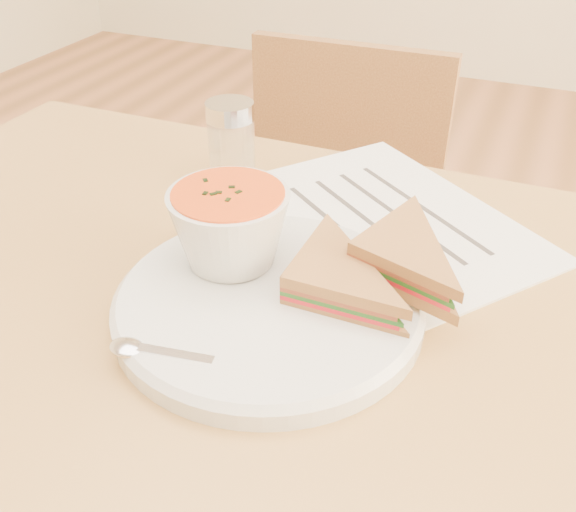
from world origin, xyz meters
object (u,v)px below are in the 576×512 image
at_px(chair_far, 313,290).
at_px(condiment_shaker, 231,144).
at_px(soup_bowl, 230,231).
at_px(plate, 269,304).

bearing_deg(chair_far, condiment_shaker, 87.29).
bearing_deg(condiment_shaker, soup_bowl, -63.19).
relative_size(chair_far, plate, 2.95).
distance_m(soup_bowl, condiment_shaker, 0.20).
xyz_separation_m(chair_far, soup_bowl, (0.08, -0.44, 0.40)).
bearing_deg(soup_bowl, chair_far, 100.19).
bearing_deg(soup_bowl, condiment_shaker, 116.81).
relative_size(soup_bowl, condiment_shaker, 1.09).
relative_size(chair_far, soup_bowl, 7.33).
height_order(soup_bowl, condiment_shaker, condiment_shaker).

